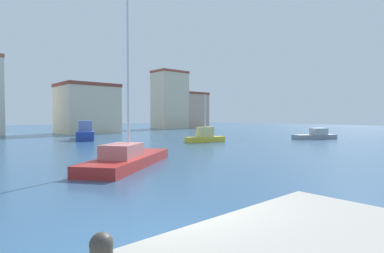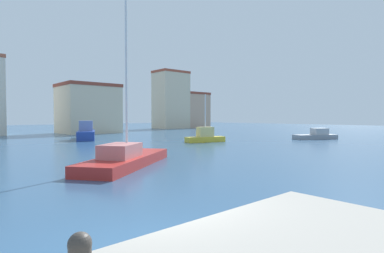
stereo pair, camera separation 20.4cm
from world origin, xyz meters
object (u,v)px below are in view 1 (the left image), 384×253
(sailboat_red_near_pier, at_px, (127,158))
(sailboat_yellow_far_right, at_px, (205,136))
(motorboat_blue_behind_lamppost, at_px, (86,133))
(motorboat_grey_distant_north, at_px, (315,135))

(sailboat_red_near_pier, relative_size, sailboat_yellow_far_right, 2.02)
(sailboat_yellow_far_right, relative_size, motorboat_blue_behind_lamppost, 0.76)
(sailboat_yellow_far_right, bearing_deg, sailboat_red_near_pier, -148.84)
(motorboat_grey_distant_north, height_order, motorboat_blue_behind_lamppost, motorboat_blue_behind_lamppost)
(sailboat_yellow_far_right, xyz_separation_m, motorboat_blue_behind_lamppost, (-7.65, 11.63, 0.14))
(sailboat_red_near_pier, relative_size, motorboat_grey_distant_north, 1.90)
(sailboat_red_near_pier, distance_m, motorboat_grey_distant_north, 26.35)
(motorboat_blue_behind_lamppost, bearing_deg, sailboat_yellow_far_right, -56.68)
(motorboat_grey_distant_north, relative_size, motorboat_blue_behind_lamppost, 0.80)
(sailboat_yellow_far_right, distance_m, motorboat_blue_behind_lamppost, 13.92)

